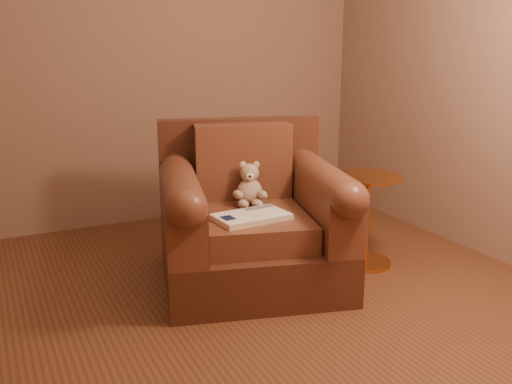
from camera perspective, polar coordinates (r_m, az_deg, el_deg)
name	(u,v)px	position (r m, az deg, el deg)	size (l,w,h in m)	color
floor	(238,319)	(3.23, -1.83, -12.53)	(4.00, 4.00, 0.00)	brown
armchair	(251,222)	(3.60, -0.53, -3.00)	(1.32, 1.28, 0.98)	#4B2719
teddy_bear	(250,188)	(3.63, -0.64, 0.38)	(0.21, 0.24, 0.28)	tan
guidebook	(251,217)	(3.35, -0.47, -2.48)	(0.45, 0.29, 0.03)	beige
side_table	(367,217)	(3.92, 11.02, -2.47)	(0.45, 0.45, 0.63)	orange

